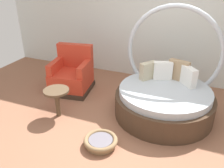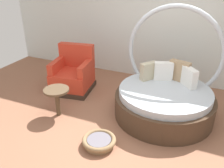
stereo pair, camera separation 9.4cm
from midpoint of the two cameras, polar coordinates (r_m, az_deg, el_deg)
ground_plane at (r=3.94m, az=3.25°, el=-11.76°), size 8.00×8.00×0.02m
back_wall at (r=5.44m, az=12.12°, el=16.16°), size 8.00×0.12×3.03m
round_daybed at (r=4.35m, az=11.94°, el=-2.48°), size 1.72×1.72×1.87m
red_armchair at (r=5.17m, az=-10.00°, el=2.04°), size 0.91×0.91×0.94m
pet_basket at (r=3.67m, az=-3.47°, el=-13.49°), size 0.51×0.51×0.13m
side_table at (r=4.25m, az=-13.66°, el=-2.46°), size 0.44×0.44×0.52m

